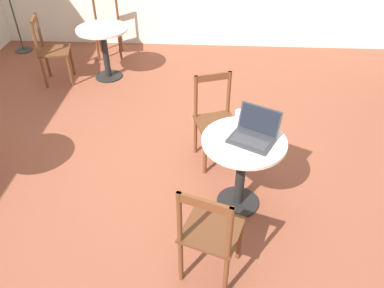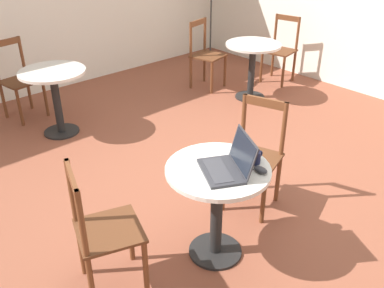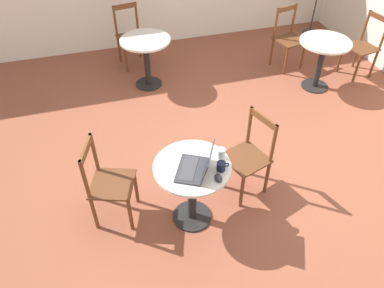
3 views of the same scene
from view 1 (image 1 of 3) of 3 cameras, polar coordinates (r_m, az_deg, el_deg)
ground_plane at (r=3.76m, az=-1.68°, el=-4.20°), size 16.00×16.00×0.00m
cafe_table_near at (r=3.12m, az=7.69°, el=-2.03°), size 0.69×0.69×0.72m
cafe_table_mid at (r=5.36m, az=-13.31°, el=15.02°), size 0.69×0.69×0.72m
chair_near_right at (r=3.68m, az=3.62°, el=3.49°), size 0.49×0.49×0.90m
chair_near_left at (r=2.64m, az=2.74°, el=-13.53°), size 0.49×0.49×0.90m
chair_mid_right at (r=6.13m, az=-12.78°, el=17.05°), size 0.45×0.45×0.90m
chair_mid_back at (r=5.49m, az=-20.64°, el=13.13°), size 0.47×0.47×0.90m
laptop at (r=3.00m, az=9.37°, el=1.52°), size 0.41×0.44×0.24m
mouse at (r=3.16m, az=11.66°, el=2.54°), size 0.06×0.10×0.03m
mug at (r=3.18m, az=9.87°, el=3.61°), size 0.11×0.08×0.08m
drinking_glass at (r=3.20m, az=7.22°, el=4.30°), size 0.07×0.07×0.10m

